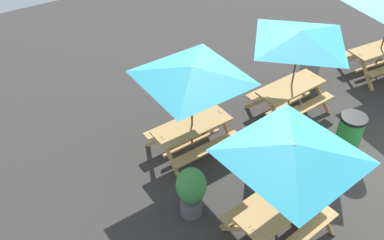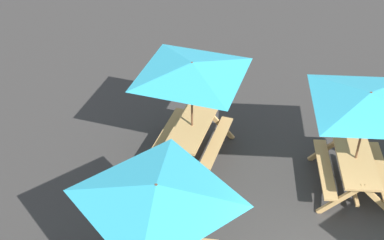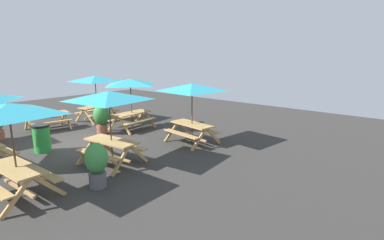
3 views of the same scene
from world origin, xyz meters
TOP-DOWN VIEW (x-y plane):
  - ground_plane at (0.00, 0.00)m, footprint 25.55×25.55m
  - picnic_table_0 at (3.09, -3.09)m, footprint 2.82×2.82m
  - picnic_table_1 at (3.31, 3.05)m, footprint 2.81×2.81m
  - picnic_table_2 at (2.89, -0.30)m, footprint 2.81×2.81m
  - picnic_table_3 at (-2.97, 2.85)m, footprint 2.81×2.81m
  - picnic_table_6 at (-2.97, 0.30)m, footprint 1.75×1.98m
  - picnic_table_7 at (-0.17, 2.89)m, footprint 2.14×2.14m
  - trash_bin_green at (0.04, -1.23)m, footprint 0.59×0.59m
  - potted_plant_1 at (-0.46, 1.49)m, footprint 0.65×0.65m
  - potted_plant_2 at (4.06, -1.55)m, footprint 0.59×0.59m

SIDE VIEW (x-z plane):
  - ground_plane at x=0.00m, z-range 0.00..0.00m
  - trash_bin_green at x=0.04m, z-range 0.00..0.98m
  - picnic_table_6 at x=-2.97m, z-range 0.16..0.97m
  - potted_plant_2 at x=4.06m, z-range 0.07..1.27m
  - potted_plant_1 at x=-0.46m, z-range 0.09..1.37m
  - picnic_table_0 at x=3.09m, z-range 0.82..3.16m
  - picnic_table_1 at x=3.31m, z-range 0.82..3.16m
  - picnic_table_2 at x=2.89m, z-range 0.82..3.16m
  - picnic_table_3 at x=-2.97m, z-range 0.82..3.16m
  - picnic_table_7 at x=-0.17m, z-range 0.82..3.16m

